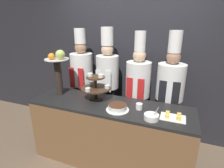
{
  "coord_description": "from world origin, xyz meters",
  "views": [
    {
      "loc": [
        0.79,
        -1.61,
        1.89
      ],
      "look_at": [
        0.0,
        0.41,
        1.15
      ],
      "focal_mm": 28.0,
      "sensor_mm": 36.0,
      "label": 1
    }
  ],
  "objects_px": {
    "tiered_stand": "(96,86)",
    "cake_square_tray": "(173,117)",
    "serving_bowl_near": "(151,117)",
    "cup_white": "(139,106)",
    "fruit_pedestal": "(58,67)",
    "cake_round": "(117,107)",
    "chef_right": "(169,92)",
    "chef_center_left": "(107,81)",
    "chef_center_right": "(138,88)",
    "chef_left": "(82,79)"
  },
  "relations": [
    {
      "from": "cake_square_tray",
      "to": "chef_right",
      "type": "xyz_separation_m",
      "value": [
        -0.09,
        0.64,
        0.05
      ]
    },
    {
      "from": "cake_round",
      "to": "serving_bowl_near",
      "type": "height_order",
      "value": "serving_bowl_near"
    },
    {
      "from": "tiered_stand",
      "to": "fruit_pedestal",
      "type": "distance_m",
      "value": 0.62
    },
    {
      "from": "serving_bowl_near",
      "to": "chef_center_left",
      "type": "height_order",
      "value": "chef_center_left"
    },
    {
      "from": "chef_center_left",
      "to": "cake_round",
      "type": "bearing_deg",
      "value": -58.63
    },
    {
      "from": "serving_bowl_near",
      "to": "chef_left",
      "type": "relative_size",
      "value": 0.09
    },
    {
      "from": "cup_white",
      "to": "chef_right",
      "type": "bearing_deg",
      "value": 61.05
    },
    {
      "from": "tiered_stand",
      "to": "cake_square_tray",
      "type": "relative_size",
      "value": 1.5
    },
    {
      "from": "chef_center_left",
      "to": "chef_center_right",
      "type": "relative_size",
      "value": 1.03
    },
    {
      "from": "cake_round",
      "to": "chef_center_left",
      "type": "distance_m",
      "value": 0.81
    },
    {
      "from": "fruit_pedestal",
      "to": "chef_center_right",
      "type": "distance_m",
      "value": 1.23
    },
    {
      "from": "tiered_stand",
      "to": "cup_white",
      "type": "height_order",
      "value": "tiered_stand"
    },
    {
      "from": "tiered_stand",
      "to": "cup_white",
      "type": "distance_m",
      "value": 0.66
    },
    {
      "from": "cup_white",
      "to": "chef_left",
      "type": "bearing_deg",
      "value": 153.32
    },
    {
      "from": "cake_square_tray",
      "to": "serving_bowl_near",
      "type": "bearing_deg",
      "value": -152.14
    },
    {
      "from": "chef_center_right",
      "to": "chef_left",
      "type": "bearing_deg",
      "value": 180.0
    },
    {
      "from": "fruit_pedestal",
      "to": "cake_square_tray",
      "type": "relative_size",
      "value": 2.45
    },
    {
      "from": "tiered_stand",
      "to": "chef_center_right",
      "type": "xyz_separation_m",
      "value": [
        0.48,
        0.48,
        -0.13
      ]
    },
    {
      "from": "chef_center_left",
      "to": "fruit_pedestal",
      "type": "bearing_deg",
      "value": -135.97
    },
    {
      "from": "tiered_stand",
      "to": "chef_left",
      "type": "distance_m",
      "value": 0.7
    },
    {
      "from": "fruit_pedestal",
      "to": "cup_white",
      "type": "distance_m",
      "value": 1.26
    },
    {
      "from": "chef_left",
      "to": "serving_bowl_near",
      "type": "bearing_deg",
      "value": -30.05
    },
    {
      "from": "tiered_stand",
      "to": "cake_round",
      "type": "height_order",
      "value": "tiered_stand"
    },
    {
      "from": "cake_square_tray",
      "to": "serving_bowl_near",
      "type": "height_order",
      "value": "serving_bowl_near"
    },
    {
      "from": "fruit_pedestal",
      "to": "chef_left",
      "type": "distance_m",
      "value": 0.61
    },
    {
      "from": "cake_round",
      "to": "chef_center_left",
      "type": "xyz_separation_m",
      "value": [
        -0.42,
        0.69,
        0.09
      ]
    },
    {
      "from": "cup_white",
      "to": "cake_square_tray",
      "type": "height_order",
      "value": "cup_white"
    },
    {
      "from": "tiered_stand",
      "to": "chef_center_left",
      "type": "height_order",
      "value": "chef_center_left"
    },
    {
      "from": "fruit_pedestal",
      "to": "cup_white",
      "type": "height_order",
      "value": "fruit_pedestal"
    },
    {
      "from": "fruit_pedestal",
      "to": "serving_bowl_near",
      "type": "relative_size",
      "value": 4.05
    },
    {
      "from": "cake_square_tray",
      "to": "chef_right",
      "type": "height_order",
      "value": "chef_right"
    },
    {
      "from": "cake_round",
      "to": "cup_white",
      "type": "height_order",
      "value": "same"
    },
    {
      "from": "chef_left",
      "to": "fruit_pedestal",
      "type": "bearing_deg",
      "value": -97.45
    },
    {
      "from": "fruit_pedestal",
      "to": "chef_center_left",
      "type": "bearing_deg",
      "value": 44.03
    },
    {
      "from": "fruit_pedestal",
      "to": "cake_square_tray",
      "type": "height_order",
      "value": "fruit_pedestal"
    },
    {
      "from": "fruit_pedestal",
      "to": "cake_square_tray",
      "type": "distance_m",
      "value": 1.66
    },
    {
      "from": "serving_bowl_near",
      "to": "chef_right",
      "type": "relative_size",
      "value": 0.09
    },
    {
      "from": "cake_round",
      "to": "cup_white",
      "type": "relative_size",
      "value": 3.5
    },
    {
      "from": "tiered_stand",
      "to": "chef_left",
      "type": "bearing_deg",
      "value": 136.02
    },
    {
      "from": "cake_round",
      "to": "chef_center_right",
      "type": "bearing_deg",
      "value": 82.93
    },
    {
      "from": "chef_left",
      "to": "chef_center_right",
      "type": "height_order",
      "value": "chef_left"
    },
    {
      "from": "serving_bowl_near",
      "to": "chef_center_left",
      "type": "relative_size",
      "value": 0.09
    },
    {
      "from": "tiered_stand",
      "to": "serving_bowl_near",
      "type": "height_order",
      "value": "tiered_stand"
    },
    {
      "from": "cup_white",
      "to": "chef_center_left",
      "type": "height_order",
      "value": "chef_center_left"
    },
    {
      "from": "cup_white",
      "to": "fruit_pedestal",
      "type": "bearing_deg",
      "value": 177.79
    },
    {
      "from": "chef_center_right",
      "to": "cake_round",
      "type": "bearing_deg",
      "value": -97.07
    },
    {
      "from": "cup_white",
      "to": "chef_center_right",
      "type": "relative_size",
      "value": 0.04
    },
    {
      "from": "chef_center_left",
      "to": "serving_bowl_near",
      "type": "bearing_deg",
      "value": -42.1
    },
    {
      "from": "cake_round",
      "to": "chef_center_right",
      "type": "xyz_separation_m",
      "value": [
        0.09,
        0.69,
        0.02
      ]
    },
    {
      "from": "cake_square_tray",
      "to": "fruit_pedestal",
      "type": "bearing_deg",
      "value": 175.7
    }
  ]
}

